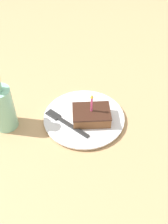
{
  "coord_description": "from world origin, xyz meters",
  "views": [
    {
      "loc": [
        0.53,
        -0.05,
        0.58
      ],
      "look_at": [
        -0.03,
        -0.02,
        0.03
      ],
      "focal_mm": 42.0,
      "sensor_mm": 36.0,
      "label": 1
    }
  ],
  "objects_px": {
    "bottle": "(2,107)",
    "plate": "(84,118)",
    "cake_slice": "(91,115)",
    "fork": "(64,122)"
  },
  "relations": [
    {
      "from": "bottle",
      "to": "cake_slice",
      "type": "bearing_deg",
      "value": 88.88
    },
    {
      "from": "plate",
      "to": "cake_slice",
      "type": "distance_m",
      "value": 0.04
    },
    {
      "from": "fork",
      "to": "bottle",
      "type": "height_order",
      "value": "bottle"
    },
    {
      "from": "cake_slice",
      "to": "bottle",
      "type": "xyz_separation_m",
      "value": [
        -0.0,
        -0.25,
        0.04
      ]
    },
    {
      "from": "bottle",
      "to": "plate",
      "type": "bearing_deg",
      "value": 92.29
    },
    {
      "from": "cake_slice",
      "to": "bottle",
      "type": "bearing_deg",
      "value": -91.12
    },
    {
      "from": "plate",
      "to": "cake_slice",
      "type": "bearing_deg",
      "value": 55.87
    },
    {
      "from": "plate",
      "to": "cake_slice",
      "type": "height_order",
      "value": "cake_slice"
    },
    {
      "from": "fork",
      "to": "bottle",
      "type": "bearing_deg",
      "value": -93.88
    },
    {
      "from": "fork",
      "to": "bottle",
      "type": "relative_size",
      "value": 0.7
    }
  ]
}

